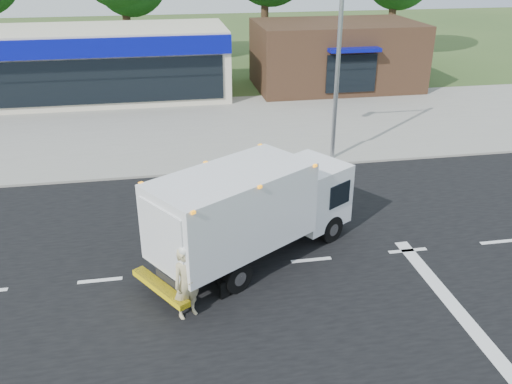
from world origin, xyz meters
The scene contains 10 objects.
ground centered at (0.00, 0.00, 0.00)m, with size 120.00×120.00×0.00m, color #385123.
road_asphalt centered at (0.00, 0.00, 0.00)m, with size 60.00×14.00×0.02m, color black.
sidewalk centered at (0.00, 8.20, 0.06)m, with size 60.00×2.40×0.12m, color gray.
parking_apron centered at (0.00, 14.00, 0.01)m, with size 60.00×9.00×0.02m, color gray.
lane_markings centered at (1.35, -1.35, 0.02)m, with size 55.20×7.00×0.01m.
ems_box_truck centered at (-1.69, 0.37, 1.70)m, with size 6.72×5.33×2.96m.
emergency_worker centered at (-3.70, -1.93, 0.99)m, with size 0.83×0.72×2.02m.
retail_strip_mall centered at (-9.00, 19.93, 2.01)m, with size 18.00×6.20×4.00m.
brown_storefront centered at (7.00, 19.98, 2.00)m, with size 10.00×6.70×4.00m.
traffic_signal_pole centered at (2.35, 7.60, 4.92)m, with size 3.51×0.25×8.00m.
Camera 1 is at (-3.96, -13.02, 8.47)m, focal length 38.00 mm.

